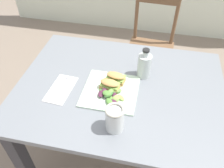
% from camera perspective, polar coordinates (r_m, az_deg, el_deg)
% --- Properties ---
extents(ground_plane, '(7.86, 7.86, 0.00)m').
position_cam_1_polar(ground_plane, '(1.91, 5.04, -16.23)').
color(ground_plane, '#7A6B5B').
extents(dining_table, '(1.16, 0.88, 0.74)m').
position_cam_1_polar(dining_table, '(1.39, 1.82, -4.50)').
color(dining_table, slate).
rests_on(dining_table, ground).
extents(chair_wooden_far, '(0.42, 0.42, 0.87)m').
position_cam_1_polar(chair_wooden_far, '(2.13, 9.43, 8.63)').
color(chair_wooden_far, brown).
rests_on(chair_wooden_far, ground).
extents(plate_lunch, '(0.30, 0.30, 0.01)m').
position_cam_1_polar(plate_lunch, '(1.27, -0.38, -1.71)').
color(plate_lunch, beige).
rests_on(plate_lunch, dining_table).
extents(sandwich_half_front, '(0.11, 0.08, 0.06)m').
position_cam_1_polar(sandwich_half_front, '(1.25, -0.55, -0.18)').
color(sandwich_half_front, tan).
rests_on(sandwich_half_front, plate_lunch).
extents(sandwich_half_back, '(0.11, 0.08, 0.06)m').
position_cam_1_polar(sandwich_half_back, '(1.30, 0.93, 1.63)').
color(sandwich_half_back, tan).
rests_on(sandwich_half_back, plate_lunch).
extents(salad_mixed_greens, '(0.15, 0.16, 0.03)m').
position_cam_1_polar(salad_mixed_greens, '(1.22, -0.41, -2.67)').
color(salad_mixed_greens, '#4C2338').
rests_on(salad_mixed_greens, plate_lunch).
extents(napkin_folded, '(0.13, 0.23, 0.00)m').
position_cam_1_polar(napkin_folded, '(1.31, -12.48, -1.21)').
color(napkin_folded, silver).
rests_on(napkin_folded, dining_table).
extents(fork_on_napkin, '(0.03, 0.19, 0.00)m').
position_cam_1_polar(fork_on_napkin, '(1.32, -12.23, -0.59)').
color(fork_on_napkin, silver).
rests_on(fork_on_napkin, napkin_folded).
extents(bottle_cold_brew, '(0.08, 0.08, 0.19)m').
position_cam_1_polar(bottle_cold_brew, '(1.34, 7.93, 4.27)').
color(bottle_cold_brew, black).
rests_on(bottle_cold_brew, dining_table).
extents(mason_jar_iced_tea, '(0.09, 0.09, 0.13)m').
position_cam_1_polar(mason_jar_iced_tea, '(1.07, 0.66, -8.78)').
color(mason_jar_iced_tea, '#C67528').
rests_on(mason_jar_iced_tea, dining_table).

